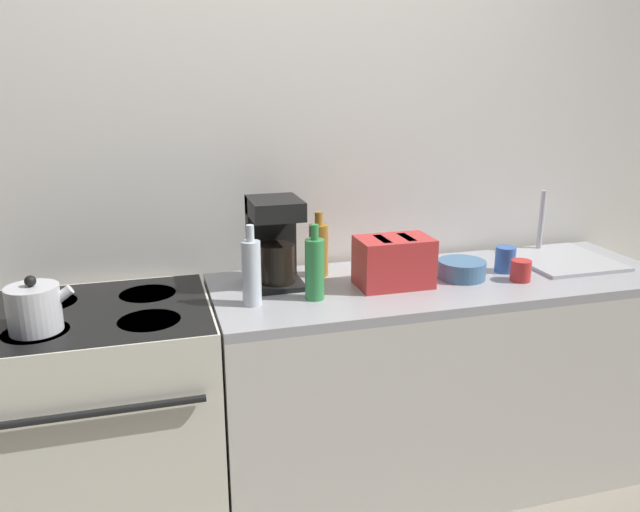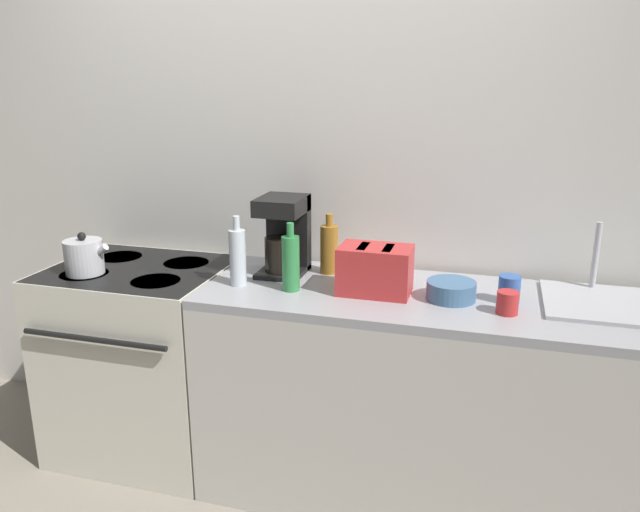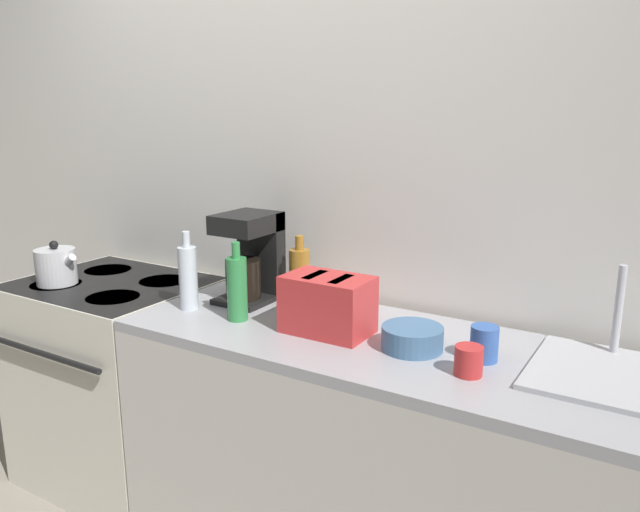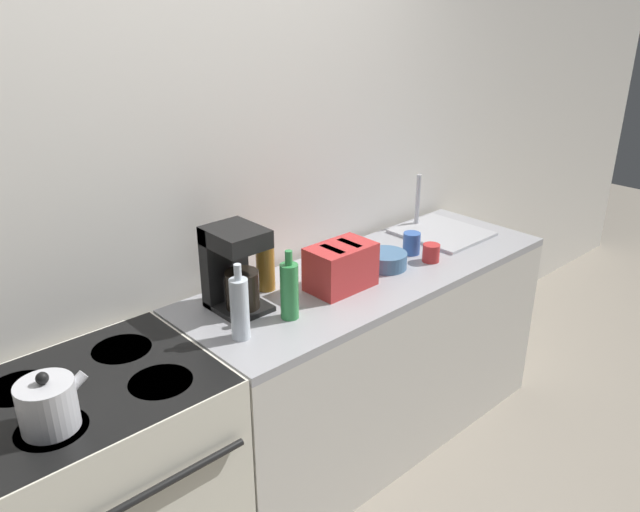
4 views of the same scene
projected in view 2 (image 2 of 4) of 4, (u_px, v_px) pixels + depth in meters
name	position (u px, v px, depth m)	size (l,w,h in m)	color
ground_plane	(254.00, 512.00, 2.56)	(12.00, 12.00, 0.00)	gray
wall_back	(303.00, 172.00, 2.84)	(8.00, 0.05, 2.60)	silver
stove	(144.00, 358.00, 2.90)	(0.77, 0.68, 0.90)	silver
counter_block	(429.00, 399.00, 2.56)	(1.84, 0.64, 0.90)	silver
kettle	(84.00, 257.00, 2.68)	(0.21, 0.16, 0.18)	silver
toaster	(375.00, 270.00, 2.44)	(0.28, 0.18, 0.19)	red
coffee_maker	(284.00, 233.00, 2.67)	(0.19, 0.23, 0.34)	black
sink_tray	(597.00, 300.00, 2.34)	(0.39, 0.42, 0.28)	#B7B7BC
bottle_amber	(329.00, 248.00, 2.68)	(0.08, 0.08, 0.26)	#9E6B23
bottle_clear	(238.00, 256.00, 2.53)	(0.07, 0.07, 0.29)	silver
bottle_green	(291.00, 262.00, 2.46)	(0.07, 0.07, 0.28)	#338C47
cup_blue	(509.00, 289.00, 2.35)	(0.08, 0.08, 0.10)	#3860B2
cup_red	(507.00, 303.00, 2.24)	(0.08, 0.08, 0.08)	red
bowl	(451.00, 290.00, 2.38)	(0.19, 0.19, 0.07)	teal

